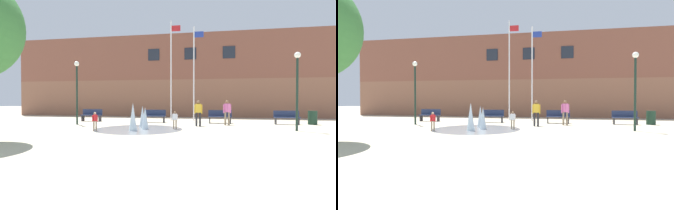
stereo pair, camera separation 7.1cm
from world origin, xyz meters
TOP-DOWN VIEW (x-y plane):
  - ground_plane at (0.00, 0.00)m, footprint 100.00×100.00m
  - library_building at (0.00, 18.95)m, footprint 36.00×6.05m
  - splash_fountain at (-1.74, 5.47)m, footprint 4.88×4.88m
  - park_bench_far_left at (-6.89, 10.01)m, footprint 1.60×0.44m
  - park_bench_left_of_flagpoles at (-1.92, 9.78)m, footprint 1.60×0.44m
  - park_bench_near_trashcan at (2.68, 9.95)m, footprint 1.60×0.44m
  - park_bench_far_right at (6.98, 9.93)m, footprint 1.60×0.44m
  - child_running at (-3.76, 4.23)m, footprint 0.31×0.23m
  - teen_by_trashcan at (3.11, 8.65)m, footprint 0.50×0.38m
  - adult_watching at (1.35, 7.70)m, footprint 0.50×0.21m
  - child_in_fountain at (0.20, 5.85)m, footprint 0.31×0.15m
  - flagpole_left at (-1.09, 12.00)m, footprint 0.80×0.10m
  - flagpole_right at (0.72, 12.00)m, footprint 0.80×0.10m
  - lamp_post_left_lane at (-6.56, 7.33)m, footprint 0.32×0.32m
  - lamp_post_right_lane at (6.58, 6.19)m, footprint 0.32×0.32m
  - trash_can at (8.63, 10.15)m, footprint 0.56×0.56m

SIDE VIEW (x-z plane):
  - ground_plane at x=0.00m, z-range 0.00..0.00m
  - trash_can at x=8.63m, z-range 0.00..0.90m
  - park_bench_far_left at x=-6.89m, z-range 0.02..0.93m
  - park_bench_left_of_flagpoles at x=-1.92m, z-range 0.02..0.93m
  - park_bench_near_trashcan at x=2.68m, z-range 0.02..0.93m
  - park_bench_far_right at x=6.98m, z-range 0.02..0.93m
  - splash_fountain at x=-1.74m, z-range -0.21..1.26m
  - child_running at x=-3.76m, z-range 0.09..1.07m
  - child_in_fountain at x=0.20m, z-range 0.09..1.07m
  - teen_by_trashcan at x=3.11m, z-range 0.14..1.73m
  - adult_watching at x=1.35m, z-range 0.14..1.73m
  - lamp_post_right_lane at x=6.58m, z-range 0.61..4.72m
  - lamp_post_left_lane at x=-6.56m, z-range 0.61..4.76m
  - flagpole_right at x=0.72m, z-range 0.24..7.55m
  - library_building at x=0.00m, z-range 0.00..7.88m
  - flagpole_left at x=-1.09m, z-range 0.25..8.12m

